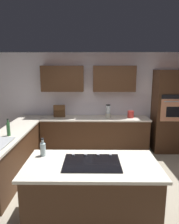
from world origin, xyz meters
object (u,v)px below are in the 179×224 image
wall_oven (169,111)px  oil_bottle (43,149)px  cooktop (92,163)px  blender (108,112)px  kettle (131,114)px  spice_rack (59,111)px  dish_soap_bottle (8,129)px

wall_oven → oil_bottle: size_ratio=7.96×
cooktop → oil_bottle: size_ratio=2.82×
cooktop → oil_bottle: (0.71, -0.23, 0.10)m
wall_oven → blender: bearing=-1.2°
wall_oven → kettle: wall_oven is taller
spice_rack → dish_soap_bottle: bearing=66.1°
cooktop → dish_soap_bottle: 1.97m
spice_rack → cooktop: bearing=107.3°
dish_soap_bottle → cooktop: bearing=143.8°
kettle → dish_soap_bottle: (2.62, 1.57, 0.05)m
spice_rack → kettle: bearing=178.5°
dish_soap_bottle → oil_bottle: size_ratio=1.24×
dish_soap_bottle → oil_bottle: (-0.88, 0.93, -0.03)m
blender → kettle: bearing=-180.0°
spice_rack → dish_soap_bottle: size_ratio=0.96×
spice_rack → dish_soap_bottle: (0.72, 1.62, -0.02)m
wall_oven → cooktop: bearing=53.1°
blender → oil_bottle: (1.14, 2.50, -0.04)m
wall_oven → kettle: (1.00, -0.03, -0.08)m
dish_soap_bottle → spice_rack: bearing=-113.9°
cooktop → spice_rack: 2.92m
oil_bottle → spice_rack: bearing=-86.5°
wall_oven → cooktop: (2.03, 2.70, -0.17)m
kettle → oil_bottle: 3.05m
spice_rack → oil_bottle: size_ratio=1.19×
wall_oven → cooktop: 3.39m
wall_oven → blender: (1.60, -0.03, -0.02)m
cooktop → blender: (-0.43, -2.74, 0.14)m
cooktop → blender: size_ratio=2.18×
spice_rack → kettle: (-1.90, 0.05, -0.07)m
spice_rack → kettle: spice_rack is taller
blender → spice_rack: (1.30, -0.05, 0.01)m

